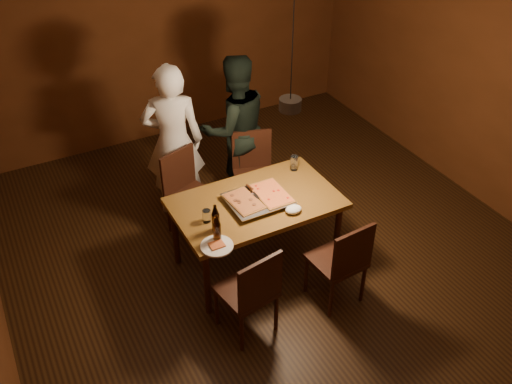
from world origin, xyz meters
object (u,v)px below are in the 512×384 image
beer_bottle_a (217,228)px  beer_bottle_b (216,218)px  pendant_lamp (290,103)px  chair_near_right (344,257)px  dining_table (256,207)px  pizza_tray (258,200)px  chair_far_left (186,185)px  plate_slice (217,246)px  diner_dark (235,128)px  chair_far_right (253,165)px  diner_white (173,142)px  chair_near_left (252,287)px

beer_bottle_a → beer_bottle_b: (0.04, 0.12, -0.00)m
beer_bottle_b → pendant_lamp: size_ratio=0.24×
chair_near_right → beer_bottle_a: 1.12m
dining_table → pizza_tray: 0.10m
chair_far_left → beer_bottle_a: (-0.17, -1.14, 0.34)m
beer_bottle_a → plate_slice: 0.15m
pizza_tray → diner_dark: size_ratio=0.34×
chair_far_right → chair_near_right: (0.01, -1.63, 0.00)m
pizza_tray → beer_bottle_a: beer_bottle_a is taller
chair_near_right → pendant_lamp: 1.39m
chair_far_right → plate_slice: chair_far_right is taller
plate_slice → chair_far_right: bearing=51.3°
plate_slice → pendant_lamp: 1.29m
beer_bottle_b → diner_white: (0.16, 1.38, -0.03)m
chair_far_left → beer_bottle_b: (-0.13, -1.02, 0.34)m
diner_white → chair_near_left: bearing=108.0°
pizza_tray → pendant_lamp: bearing=-36.5°
chair_near_left → plate_slice: bearing=101.6°
chair_near_left → chair_near_right: (0.86, -0.05, 0.00)m
diner_white → dining_table: bearing=126.9°
chair_far_left → chair_near_left: bearing=67.7°
dining_table → chair_far_left: bearing=113.9°
chair_far_right → chair_near_right: 1.63m
chair_far_left → pizza_tray: 0.96m
chair_far_right → beer_bottle_a: (-0.94, -1.15, 0.34)m
chair_far_right → plate_slice: size_ratio=1.95×
chair_far_right → beer_bottle_a: beer_bottle_a is taller
chair_far_left → beer_bottle_b: size_ratio=2.07×
chair_far_right → pizza_tray: bearing=83.0°
beer_bottle_a → beer_bottle_b: bearing=70.0°
beer_bottle_b → diner_dark: bearing=58.1°
chair_far_right → chair_near_left: (-0.84, -1.58, 0.00)m
chair_near_right → plate_slice: bearing=153.7°
diner_white → beer_bottle_b: bearing=104.6°
pendant_lamp → chair_far_left: bearing=120.1°
dining_table → diner_white: bearing=105.7°
chair_far_left → diner_dark: bearing=-173.4°
pizza_tray → plate_slice: bearing=-148.5°
chair_near_left → chair_near_right: 0.86m
chair_far_right → plate_slice: (-0.98, -1.23, 0.22)m
chair_far_right → pendant_lamp: bearing=97.2°
dining_table → chair_near_left: 0.89m
pizza_tray → beer_bottle_b: (-0.50, -0.17, 0.11)m
beer_bottle_b → beer_bottle_a: bearing=-110.0°
chair_near_left → pendant_lamp: bearing=32.1°
beer_bottle_a → diner_white: (0.20, 1.50, -0.03)m
dining_table → plate_slice: 0.71m
chair_near_left → plate_slice: chair_near_left is taller
diner_dark → chair_far_left: bearing=28.5°
diner_dark → chair_near_left: bearing=69.8°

